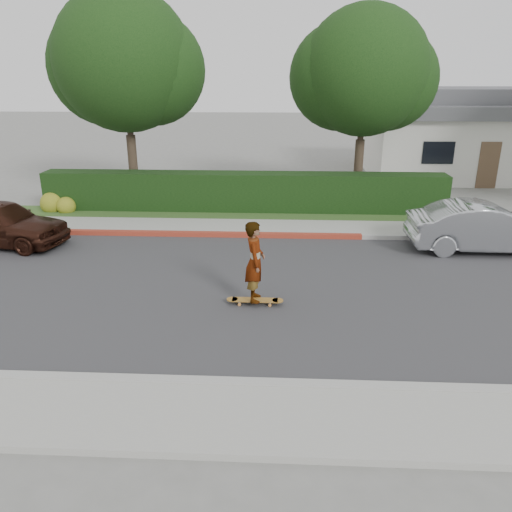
# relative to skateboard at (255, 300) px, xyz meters

# --- Properties ---
(ground) EXTENTS (120.00, 120.00, 0.00)m
(ground) POSITION_rel_skateboard_xyz_m (2.14, 0.89, -0.11)
(ground) COLOR slate
(ground) RESTS_ON ground
(road) EXTENTS (60.00, 8.00, 0.01)m
(road) POSITION_rel_skateboard_xyz_m (2.14, 0.89, -0.11)
(road) COLOR #2D2D30
(road) RESTS_ON ground
(curb_near) EXTENTS (60.00, 0.20, 0.15)m
(curb_near) POSITION_rel_skateboard_xyz_m (2.14, -3.21, -0.04)
(curb_near) COLOR #9E9E99
(curb_near) RESTS_ON ground
(sidewalk_near) EXTENTS (60.00, 1.60, 0.12)m
(sidewalk_near) POSITION_rel_skateboard_xyz_m (2.14, -4.11, -0.05)
(sidewalk_near) COLOR gray
(sidewalk_near) RESTS_ON ground
(curb_far) EXTENTS (60.00, 0.20, 0.15)m
(curb_far) POSITION_rel_skateboard_xyz_m (2.14, 4.99, -0.04)
(curb_far) COLOR #9E9E99
(curb_far) RESTS_ON ground
(curb_red_section) EXTENTS (12.00, 0.21, 0.15)m
(curb_red_section) POSITION_rel_skateboard_xyz_m (-2.86, 4.99, -0.03)
(curb_red_section) COLOR maroon
(curb_red_section) RESTS_ON ground
(sidewalk_far) EXTENTS (60.00, 1.60, 0.12)m
(sidewalk_far) POSITION_rel_skateboard_xyz_m (2.14, 5.89, -0.05)
(sidewalk_far) COLOR gray
(sidewalk_far) RESTS_ON ground
(planting_strip) EXTENTS (60.00, 1.60, 0.10)m
(planting_strip) POSITION_rel_skateboard_xyz_m (2.14, 7.49, -0.06)
(planting_strip) COLOR #2D4C1E
(planting_strip) RESTS_ON ground
(hedge) EXTENTS (15.00, 1.00, 1.50)m
(hedge) POSITION_rel_skateboard_xyz_m (-0.86, 8.09, 0.64)
(hedge) COLOR black
(hedge) RESTS_ON ground
(flowering_shrub) EXTENTS (1.40, 1.00, 0.90)m
(flowering_shrub) POSITION_rel_skateboard_xyz_m (-7.87, 7.63, 0.22)
(flowering_shrub) COLOR #2D4C19
(flowering_shrub) RESTS_ON ground
(tree_left) EXTENTS (5.99, 5.21, 8.00)m
(tree_left) POSITION_rel_skateboard_xyz_m (-5.37, 9.58, 5.15)
(tree_left) COLOR #33261C
(tree_left) RESTS_ON ground
(tree_center) EXTENTS (5.66, 4.84, 7.44)m
(tree_center) POSITION_rel_skateboard_xyz_m (3.63, 10.08, 4.79)
(tree_center) COLOR #33261C
(tree_center) RESTS_ON ground
(house) EXTENTS (10.60, 8.60, 4.30)m
(house) POSITION_rel_skateboard_xyz_m (10.14, 16.89, 1.98)
(house) COLOR beige
(house) RESTS_ON ground
(skateboard) EXTENTS (1.29, 0.27, 0.12)m
(skateboard) POSITION_rel_skateboard_xyz_m (0.00, 0.00, 0.00)
(skateboard) COLOR orange
(skateboard) RESTS_ON ground
(skateboarder) EXTENTS (0.46, 0.69, 1.84)m
(skateboarder) POSITION_rel_skateboard_xyz_m (0.00, -0.00, 0.94)
(skateboarder) COLOR white
(skateboarder) RESTS_ON skateboard
(car_silver) EXTENTS (4.37, 1.53, 1.44)m
(car_silver) POSITION_rel_skateboard_xyz_m (6.54, 4.05, 0.61)
(car_silver) COLOR #ABAEB2
(car_silver) RESTS_ON ground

